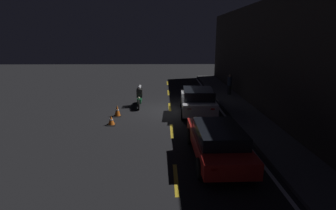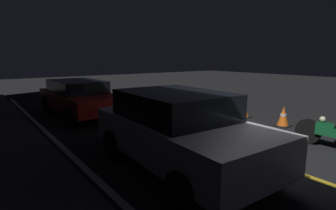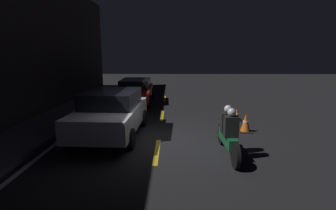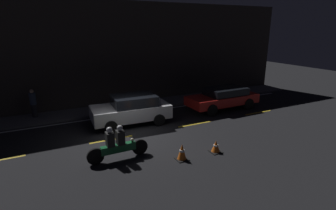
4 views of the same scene
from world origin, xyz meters
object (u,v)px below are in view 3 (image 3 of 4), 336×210
object	(u,v)px
sedan_white	(111,112)
traffic_cone_near	(246,123)
taxi_red	(135,90)
motorcycle	(228,133)
traffic_cone_mid	(236,115)

from	to	relation	value
sedan_white	traffic_cone_near	size ratio (longest dim) A/B	6.33
taxi_red	motorcycle	xyz separation A→B (m)	(-7.84, -3.60, -0.09)
sedan_white	traffic_cone_near	distance (m)	4.78
taxi_red	sedan_white	bearing A→B (deg)	-1.42
motorcycle	sedan_white	bearing A→B (deg)	62.26
taxi_red	traffic_cone_near	xyz separation A→B (m)	(-5.58, -4.71, -0.42)
traffic_cone_near	traffic_cone_mid	distance (m)	1.57
motorcycle	traffic_cone_mid	distance (m)	4.01
traffic_cone_near	taxi_red	bearing A→B (deg)	40.15
taxi_red	traffic_cone_mid	distance (m)	6.26
sedan_white	motorcycle	bearing A→B (deg)	65.85
taxi_red	traffic_cone_mid	xyz separation A→B (m)	(-4.02, -4.77, -0.50)
taxi_red	traffic_cone_mid	world-z (taller)	taxi_red
traffic_cone_near	motorcycle	bearing A→B (deg)	153.72
motorcycle	taxi_red	bearing A→B (deg)	23.72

